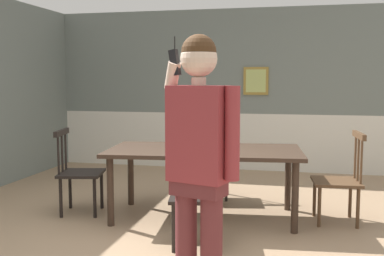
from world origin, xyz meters
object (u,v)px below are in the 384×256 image
object	(u,v)px
chair_near_window	(195,195)
chair_at_table_head	(340,179)
dining_table	(204,156)
chair_opposite_corner	(211,159)
chair_by_doorway	(78,172)
person_figure	(200,155)

from	to	relation	value
chair_near_window	chair_at_table_head	size ratio (longest dim) A/B	1.06
dining_table	chair_near_window	size ratio (longest dim) A/B	2.12
dining_table	chair_opposite_corner	bearing A→B (deg)	95.94
chair_by_doorway	chair_at_table_head	xyz separation A→B (m)	(2.78, 0.28, -0.01)
dining_table	person_figure	world-z (taller)	person_figure
dining_table	chair_by_doorway	xyz separation A→B (m)	(-1.39, -0.14, -0.21)
chair_at_table_head	person_figure	world-z (taller)	person_figure
chair_by_doorway	dining_table	bearing A→B (deg)	83.73
person_figure	chair_near_window	bearing A→B (deg)	-59.13
chair_opposite_corner	dining_table	bearing A→B (deg)	84.98
dining_table	chair_opposite_corner	distance (m)	0.91
dining_table	chair_opposite_corner	world-z (taller)	chair_opposite_corner
chair_by_doorway	chair_at_table_head	world-z (taller)	chair_at_table_head
chair_at_table_head	chair_near_window	bearing A→B (deg)	123.07
chair_near_window	chair_by_doorway	size ratio (longest dim) A/B	1.08
dining_table	chair_near_window	world-z (taller)	chair_near_window
chair_opposite_corner	chair_at_table_head	bearing A→B (deg)	142.30
chair_by_doorway	chair_at_table_head	bearing A→B (deg)	83.64
person_figure	chair_by_doorway	bearing A→B (deg)	-29.20
chair_opposite_corner	chair_near_window	bearing A→B (deg)	84.96
dining_table	chair_at_table_head	size ratio (longest dim) A/B	2.24
chair_near_window	person_figure	world-z (taller)	person_figure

